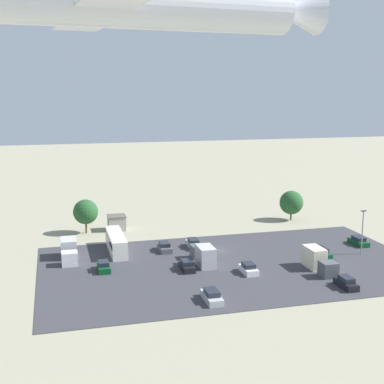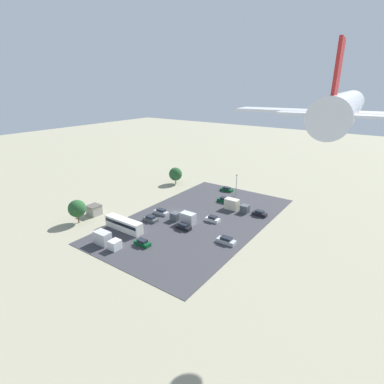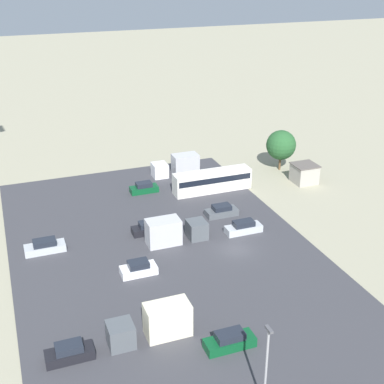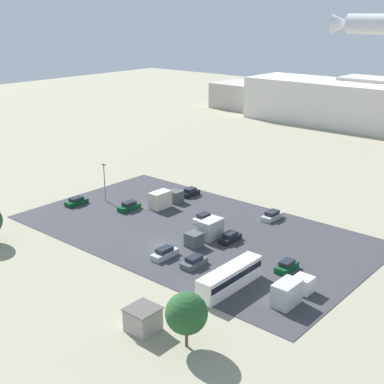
{
  "view_description": "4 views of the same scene",
  "coord_description": "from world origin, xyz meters",
  "px_view_note": "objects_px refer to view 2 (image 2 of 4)",
  "views": [
    {
      "loc": [
        27.02,
        85.27,
        27.39
      ],
      "look_at": [
        11.59,
        26.72,
        15.89
      ],
      "focal_mm": 50.0,
      "sensor_mm": 36.0,
      "label": 1
    },
    {
      "loc": [
        64.87,
        51.95,
        36.37
      ],
      "look_at": [
        0.02,
        6.02,
        7.81
      ],
      "focal_mm": 28.0,
      "sensor_mm": 36.0,
      "label": 2
    },
    {
      "loc": [
        -50.46,
        24.57,
        32.65
      ],
      "look_at": [
        2.29,
        4.78,
        7.42
      ],
      "focal_mm": 50.0,
      "sensor_mm": 36.0,
      "label": 3
    },
    {
      "loc": [
        55.39,
        -56.58,
        36.11
      ],
      "look_at": [
        1.37,
        6.37,
        7.84
      ],
      "focal_mm": 50.0,
      "sensor_mm": 36.0,
      "label": 4
    }
  ],
  "objects_px": {
    "shed_building": "(94,210)",
    "parked_car_4": "(183,227)",
    "parked_car_3": "(226,240)",
    "parked_truck_0": "(184,218)",
    "parked_car_2": "(213,219)",
    "parked_car_6": "(151,219)",
    "parked_car_0": "(227,189)",
    "parked_car_1": "(161,212)",
    "parked_truck_2": "(235,205)",
    "bus": "(124,224)",
    "parked_car_5": "(260,214)",
    "parked_car_8": "(142,243)",
    "airplane": "(344,107)",
    "parked_car_7": "(224,200)",
    "parked_truck_1": "(106,240)"
  },
  "relations": [
    {
      "from": "shed_building",
      "to": "parked_car_4",
      "type": "height_order",
      "value": "shed_building"
    },
    {
      "from": "parked_car_3",
      "to": "parked_truck_0",
      "type": "bearing_deg",
      "value": 78.1
    },
    {
      "from": "parked_car_2",
      "to": "parked_truck_0",
      "type": "xyz_separation_m",
      "value": [
        5.45,
        -5.89,
        0.83
      ]
    },
    {
      "from": "parked_car_6",
      "to": "parked_truck_0",
      "type": "xyz_separation_m",
      "value": [
        -4.59,
        8.49,
        0.84
      ]
    },
    {
      "from": "parked_car_2",
      "to": "parked_car_0",
      "type": "bearing_deg",
      "value": -159.45
    },
    {
      "from": "parked_car_1",
      "to": "parked_car_6",
      "type": "height_order",
      "value": "parked_car_1"
    },
    {
      "from": "parked_car_0",
      "to": "parked_truck_2",
      "type": "distance_m",
      "value": 17.36
    },
    {
      "from": "bus",
      "to": "parked_car_5",
      "type": "relative_size",
      "value": 2.79
    },
    {
      "from": "parked_car_0",
      "to": "parked_car_8",
      "type": "bearing_deg",
      "value": -176.81
    },
    {
      "from": "parked_car_2",
      "to": "airplane",
      "type": "bearing_deg",
      "value": 55.0
    },
    {
      "from": "shed_building",
      "to": "parked_car_5",
      "type": "xyz_separation_m",
      "value": [
        -27.41,
        40.33,
        -0.74
      ]
    },
    {
      "from": "parked_car_0",
      "to": "parked_car_7",
      "type": "distance_m",
      "value": 11.03
    },
    {
      "from": "parked_car_6",
      "to": "parked_truck_2",
      "type": "height_order",
      "value": "parked_truck_2"
    },
    {
      "from": "parked_car_8",
      "to": "parked_truck_1",
      "type": "bearing_deg",
      "value": -55.21
    },
    {
      "from": "parked_truck_1",
      "to": "parked_car_5",
      "type": "bearing_deg",
      "value": 148.28
    },
    {
      "from": "parked_truck_0",
      "to": "parked_car_7",
      "type": "bearing_deg",
      "value": -4.02
    },
    {
      "from": "parked_car_6",
      "to": "parked_truck_1",
      "type": "xyz_separation_m",
      "value": [
        16.15,
        0.6,
        0.8
      ]
    },
    {
      "from": "shed_building",
      "to": "parked_truck_0",
      "type": "distance_m",
      "value": 27.39
    },
    {
      "from": "parked_car_1",
      "to": "parked_truck_1",
      "type": "xyz_separation_m",
      "value": [
        21.51,
        1.31,
        0.78
      ]
    },
    {
      "from": "parked_car_6",
      "to": "parked_truck_1",
      "type": "relative_size",
      "value": 0.58
    },
    {
      "from": "parked_truck_0",
      "to": "parked_car_5",
      "type": "bearing_deg",
      "value": -42.46
    },
    {
      "from": "parked_truck_1",
      "to": "parked_car_7",
      "type": "bearing_deg",
      "value": 167.16
    },
    {
      "from": "bus",
      "to": "parked_car_1",
      "type": "xyz_separation_m",
      "value": [
        -13.48,
        1.26,
        -1.03
      ]
    },
    {
      "from": "parked_car_2",
      "to": "parked_truck_2",
      "type": "xyz_separation_m",
      "value": [
        -10.89,
        1.43,
        0.84
      ]
    },
    {
      "from": "parked_car_1",
      "to": "parked_car_6",
      "type": "distance_m",
      "value": 5.41
    },
    {
      "from": "airplane",
      "to": "parked_car_5",
      "type": "bearing_deg",
      "value": 119.19
    },
    {
      "from": "parked_car_8",
      "to": "parked_truck_2",
      "type": "height_order",
      "value": "parked_truck_2"
    },
    {
      "from": "bus",
      "to": "parked_car_1",
      "type": "relative_size",
      "value": 2.5
    },
    {
      "from": "bus",
      "to": "parked_car_2",
      "type": "relative_size",
      "value": 2.94
    },
    {
      "from": "parked_truck_0",
      "to": "parked_car_2",
      "type": "bearing_deg",
      "value": -47.18
    },
    {
      "from": "parked_car_7",
      "to": "bus",
      "type": "bearing_deg",
      "value": -19.91
    },
    {
      "from": "bus",
      "to": "parked_truck_2",
      "type": "height_order",
      "value": "parked_truck_2"
    },
    {
      "from": "parked_car_3",
      "to": "parked_car_4",
      "type": "distance_m",
      "value": 12.9
    },
    {
      "from": "shed_building",
      "to": "parked_car_8",
      "type": "bearing_deg",
      "value": 78.5
    },
    {
      "from": "parked_car_4",
      "to": "parked_truck_1",
      "type": "bearing_deg",
      "value": -29.93
    },
    {
      "from": "parked_car_2",
      "to": "parked_car_7",
      "type": "xyz_separation_m",
      "value": [
        -14.61,
        -4.48,
        0.03
      ]
    },
    {
      "from": "parked_truck_2",
      "to": "airplane",
      "type": "bearing_deg",
      "value": 42.77
    },
    {
      "from": "parked_car_0",
      "to": "parked_car_1",
      "type": "relative_size",
      "value": 0.95
    },
    {
      "from": "parked_car_5",
      "to": "airplane",
      "type": "xyz_separation_m",
      "value": [
        34.0,
        23.38,
        32.9
      ]
    },
    {
      "from": "parked_truck_0",
      "to": "parked_truck_1",
      "type": "height_order",
      "value": "parked_truck_0"
    },
    {
      "from": "parked_truck_2",
      "to": "parked_car_0",
      "type": "bearing_deg",
      "value": -142.13
    },
    {
      "from": "parked_car_6",
      "to": "parked_truck_0",
      "type": "distance_m",
      "value": 9.69
    },
    {
      "from": "parked_car_0",
      "to": "parked_truck_1",
      "type": "bearing_deg",
      "value": 174.86
    },
    {
      "from": "parked_car_7",
      "to": "parked_truck_1",
      "type": "xyz_separation_m",
      "value": [
        40.8,
        -9.3,
        0.77
      ]
    },
    {
      "from": "bus",
      "to": "parked_car_4",
      "type": "distance_m",
      "value": 15.76
    },
    {
      "from": "bus",
      "to": "parked_truck_1",
      "type": "relative_size",
      "value": 1.57
    },
    {
      "from": "parked_car_3",
      "to": "shed_building",
      "type": "bearing_deg",
      "value": 100.78
    },
    {
      "from": "parked_car_3",
      "to": "parked_car_8",
      "type": "relative_size",
      "value": 1.16
    },
    {
      "from": "shed_building",
      "to": "parked_truck_2",
      "type": "xyz_separation_m",
      "value": [
        -27.17,
        32.48,
        0.08
      ]
    },
    {
      "from": "parked_car_1",
      "to": "parked_truck_0",
      "type": "bearing_deg",
      "value": -94.83
    }
  ]
}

